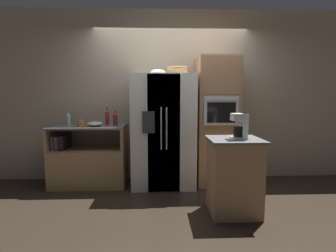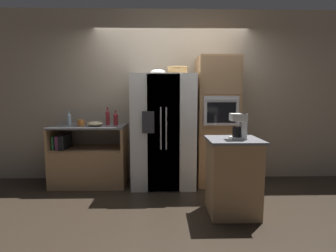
{
  "view_description": "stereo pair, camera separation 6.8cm",
  "coord_description": "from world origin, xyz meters",
  "px_view_note": "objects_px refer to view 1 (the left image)",
  "views": [
    {
      "loc": [
        -0.23,
        -3.99,
        1.42
      ],
      "look_at": [
        -0.07,
        -0.05,
        0.95
      ],
      "focal_mm": 28.0,
      "sensor_mm": 36.0,
      "label": 1
    },
    {
      "loc": [
        -0.16,
        -4.0,
        1.42
      ],
      "look_at": [
        -0.07,
        -0.05,
        0.95
      ],
      "focal_mm": 28.0,
      "sensor_mm": 36.0,
      "label": 2
    }
  ],
  "objects_px": {
    "bottle_tall": "(115,119)",
    "bottle_short": "(107,117)",
    "bottle_wide": "(68,119)",
    "mug": "(80,123)",
    "wicker_basket": "(177,71)",
    "mixing_bowl": "(95,124)",
    "coffee_maker": "(241,125)",
    "refrigerator": "(163,131)",
    "fruit_bowl": "(158,72)",
    "wall_oven": "(216,121)"
  },
  "relations": [
    {
      "from": "wicker_basket",
      "to": "fruit_bowl",
      "type": "distance_m",
      "value": 0.3
    },
    {
      "from": "mixing_bowl",
      "to": "coffee_maker",
      "type": "bearing_deg",
      "value": -28.67
    },
    {
      "from": "bottle_tall",
      "to": "mug",
      "type": "distance_m",
      "value": 0.53
    },
    {
      "from": "wall_oven",
      "to": "bottle_wide",
      "type": "relative_size",
      "value": 9.31
    },
    {
      "from": "bottle_tall",
      "to": "refrigerator",
      "type": "bearing_deg",
      "value": -4.95
    },
    {
      "from": "bottle_wide",
      "to": "mixing_bowl",
      "type": "xyz_separation_m",
      "value": [
        0.46,
        -0.19,
        -0.06
      ]
    },
    {
      "from": "wall_oven",
      "to": "coffee_maker",
      "type": "height_order",
      "value": "wall_oven"
    },
    {
      "from": "fruit_bowl",
      "to": "bottle_tall",
      "type": "bearing_deg",
      "value": 173.74
    },
    {
      "from": "wicker_basket",
      "to": "mixing_bowl",
      "type": "distance_m",
      "value": 1.51
    },
    {
      "from": "bottle_short",
      "to": "mug",
      "type": "distance_m",
      "value": 0.42
    },
    {
      "from": "coffee_maker",
      "to": "refrigerator",
      "type": "bearing_deg",
      "value": 129.27
    },
    {
      "from": "bottle_short",
      "to": "bottle_wide",
      "type": "xyz_separation_m",
      "value": [
        -0.62,
        0.04,
        -0.03
      ]
    },
    {
      "from": "fruit_bowl",
      "to": "mixing_bowl",
      "type": "xyz_separation_m",
      "value": [
        -0.97,
        -0.01,
        -0.79
      ]
    },
    {
      "from": "bottle_short",
      "to": "mixing_bowl",
      "type": "distance_m",
      "value": 0.24
    },
    {
      "from": "wall_oven",
      "to": "mug",
      "type": "bearing_deg",
      "value": -178.08
    },
    {
      "from": "wicker_basket",
      "to": "refrigerator",
      "type": "bearing_deg",
      "value": -171.47
    },
    {
      "from": "bottle_tall",
      "to": "mug",
      "type": "bearing_deg",
      "value": -172.18
    },
    {
      "from": "refrigerator",
      "to": "bottle_wide",
      "type": "height_order",
      "value": "refrigerator"
    },
    {
      "from": "bottle_tall",
      "to": "bottle_short",
      "type": "xyz_separation_m",
      "value": [
        -0.14,
        0.07,
        0.02
      ]
    },
    {
      "from": "refrigerator",
      "to": "mixing_bowl",
      "type": "xyz_separation_m",
      "value": [
        -1.05,
        -0.01,
        0.12
      ]
    },
    {
      "from": "refrigerator",
      "to": "wall_oven",
      "type": "bearing_deg",
      "value": 4.32
    },
    {
      "from": "fruit_bowl",
      "to": "wall_oven",
      "type": "bearing_deg",
      "value": 4.46
    },
    {
      "from": "refrigerator",
      "to": "wicker_basket",
      "type": "xyz_separation_m",
      "value": [
        0.22,
        0.03,
        0.93
      ]
    },
    {
      "from": "refrigerator",
      "to": "coffee_maker",
      "type": "relative_size",
      "value": 5.83
    },
    {
      "from": "fruit_bowl",
      "to": "bottle_wide",
      "type": "relative_size",
      "value": 1.04
    },
    {
      "from": "fruit_bowl",
      "to": "bottle_short",
      "type": "height_order",
      "value": "fruit_bowl"
    },
    {
      "from": "fruit_bowl",
      "to": "mixing_bowl",
      "type": "distance_m",
      "value": 1.25
    },
    {
      "from": "wicker_basket",
      "to": "coffee_maker",
      "type": "relative_size",
      "value": 1.07
    },
    {
      "from": "mixing_bowl",
      "to": "wicker_basket",
      "type": "bearing_deg",
      "value": 2.14
    },
    {
      "from": "bottle_tall",
      "to": "bottle_wide",
      "type": "height_order",
      "value": "bottle_tall"
    },
    {
      "from": "bottle_wide",
      "to": "mug",
      "type": "height_order",
      "value": "bottle_wide"
    },
    {
      "from": "fruit_bowl",
      "to": "bottle_tall",
      "type": "xyz_separation_m",
      "value": [
        -0.67,
        0.07,
        -0.72
      ]
    },
    {
      "from": "fruit_bowl",
      "to": "refrigerator",
      "type": "bearing_deg",
      "value": 5.9
    },
    {
      "from": "mixing_bowl",
      "to": "bottle_wide",
      "type": "bearing_deg",
      "value": 157.73
    },
    {
      "from": "fruit_bowl",
      "to": "bottle_tall",
      "type": "height_order",
      "value": "fruit_bowl"
    },
    {
      "from": "bottle_short",
      "to": "coffee_maker",
      "type": "bearing_deg",
      "value": -34.32
    },
    {
      "from": "mug",
      "to": "bottle_short",
      "type": "bearing_deg",
      "value": 20.11
    },
    {
      "from": "coffee_maker",
      "to": "bottle_tall",
      "type": "bearing_deg",
      "value": 145.05
    },
    {
      "from": "bottle_tall",
      "to": "mixing_bowl",
      "type": "distance_m",
      "value": 0.32
    },
    {
      "from": "bottle_tall",
      "to": "coffee_maker",
      "type": "height_order",
      "value": "coffee_maker"
    },
    {
      "from": "mug",
      "to": "fruit_bowl",
      "type": "bearing_deg",
      "value": -0.06
    },
    {
      "from": "refrigerator",
      "to": "fruit_bowl",
      "type": "height_order",
      "value": "fruit_bowl"
    },
    {
      "from": "coffee_maker",
      "to": "mixing_bowl",
      "type": "bearing_deg",
      "value": 151.33
    },
    {
      "from": "refrigerator",
      "to": "bottle_short",
      "type": "height_order",
      "value": "refrigerator"
    },
    {
      "from": "refrigerator",
      "to": "bottle_short",
      "type": "relative_size",
      "value": 6.1
    },
    {
      "from": "refrigerator",
      "to": "wall_oven",
      "type": "distance_m",
      "value": 0.86
    },
    {
      "from": "fruit_bowl",
      "to": "bottle_wide",
      "type": "height_order",
      "value": "fruit_bowl"
    },
    {
      "from": "wicker_basket",
      "to": "bottle_wide",
      "type": "relative_size",
      "value": 1.47
    },
    {
      "from": "refrigerator",
      "to": "bottle_short",
      "type": "distance_m",
      "value": 0.92
    },
    {
      "from": "refrigerator",
      "to": "bottle_tall",
      "type": "distance_m",
      "value": 0.77
    }
  ]
}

